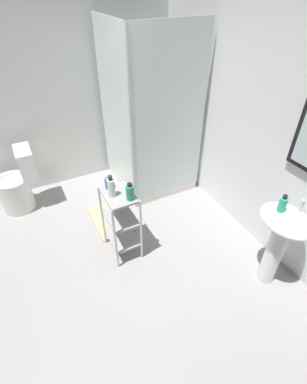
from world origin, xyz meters
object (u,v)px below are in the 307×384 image
at_px(hand_soap_bottle, 283,204).
at_px(lotion_bottle_white, 111,187).
at_px(storage_cart, 121,219).
at_px(body_wash_bottle_green, 130,192).
at_px(toilet, 18,186).
at_px(pedestal_sink, 281,235).
at_px(bath_mat, 111,219).
at_px(rinse_cup, 109,183).
at_px(shower_stall, 147,155).

height_order(hand_soap_bottle, lotion_bottle_white, hand_soap_bottle).
distance_m(storage_cart, body_wash_bottle_green, 0.40).
bearing_deg(body_wash_bottle_green, toilet, -146.12).
distance_m(pedestal_sink, bath_mat, 1.85).
bearing_deg(body_wash_bottle_green, rinse_cup, -155.38).
bearing_deg(toilet, rinse_cup, 35.69).
relative_size(pedestal_sink, hand_soap_bottle, 5.27).
xyz_separation_m(shower_stall, lotion_bottle_white, (0.92, -0.80, 0.37)).
xyz_separation_m(shower_stall, hand_soap_bottle, (1.80, 0.30, 0.41)).
height_order(lotion_bottle_white, bath_mat, lotion_bottle_white).
distance_m(toilet, body_wash_bottle_green, 1.68).
distance_m(toilet, storage_cart, 1.47).
bearing_deg(bath_mat, rinse_cup, -12.44).
relative_size(lotion_bottle_white, bath_mat, 0.36).
distance_m(shower_stall, storage_cart, 1.18).
bearing_deg(body_wash_bottle_green, pedestal_sink, 50.38).
bearing_deg(lotion_bottle_white, pedestal_sink, 50.07).
distance_m(pedestal_sink, toilet, 2.88).
distance_m(toilet, lotion_bottle_white, 1.53).
bearing_deg(rinse_cup, toilet, -144.31).
bearing_deg(toilet, bath_mat, 49.78).
distance_m(rinse_cup, bath_mat, 0.87).
relative_size(shower_stall, pedestal_sink, 2.47).
distance_m(shower_stall, bath_mat, 0.94).
bearing_deg(hand_soap_bottle, lotion_bottle_white, -128.64).
xyz_separation_m(toilet, storage_cart, (1.22, 0.82, 0.12)).
xyz_separation_m(shower_stall, bath_mat, (0.43, -0.70, -0.45)).
xyz_separation_m(body_wash_bottle_green, rinse_cup, (-0.24, -0.11, -0.02)).
relative_size(storage_cart, hand_soap_bottle, 4.81).
relative_size(body_wash_bottle_green, bath_mat, 0.28).
height_order(storage_cart, lotion_bottle_white, lotion_bottle_white).
bearing_deg(shower_stall, rinse_cup, -44.50).
xyz_separation_m(storage_cart, rinse_cup, (-0.13, -0.04, 0.36)).
bearing_deg(rinse_cup, storage_cart, 17.96).
relative_size(pedestal_sink, toilet, 1.07).
xyz_separation_m(storage_cart, bath_mat, (-0.49, 0.04, -0.43)).
height_order(storage_cart, bath_mat, storage_cart).
xyz_separation_m(toilet, rinse_cup, (1.09, 0.78, 0.48)).
bearing_deg(shower_stall, bath_mat, -58.25).
relative_size(lotion_bottle_white, rinse_cup, 2.01).
height_order(shower_stall, pedestal_sink, shower_stall).
relative_size(hand_soap_bottle, bath_mat, 0.26).
bearing_deg(toilet, shower_stall, 79.31).
bearing_deg(toilet, pedestal_sink, 41.24).
relative_size(toilet, storage_cart, 1.03).
xyz_separation_m(pedestal_sink, storage_cart, (-0.94, -1.06, -0.14)).
distance_m(shower_stall, body_wash_bottle_green, 1.28).
height_order(toilet, hand_soap_bottle, hand_soap_bottle).
distance_m(storage_cart, hand_soap_bottle, 1.43).
height_order(shower_stall, lotion_bottle_white, shower_stall).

